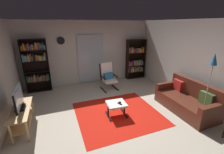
{
  "coord_description": "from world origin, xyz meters",
  "views": [
    {
      "loc": [
        -1.42,
        -3.47,
        2.47
      ],
      "look_at": [
        0.25,
        0.84,
        0.86
      ],
      "focal_mm": 24.67,
      "sensor_mm": 36.0,
      "label": 1
    }
  ],
  "objects_px": {
    "ottoman": "(116,105)",
    "tv_remote": "(120,104)",
    "floor_lamp_by_sofa": "(212,68)",
    "wall_clock": "(61,41)",
    "bookshelf_near_sofa": "(135,60)",
    "lounge_armchair": "(108,76)",
    "tv_stand": "(22,115)",
    "leather_sofa": "(187,100)",
    "television": "(19,100)",
    "bookshelf_near_tv": "(36,64)",
    "cell_phone": "(120,103)"
  },
  "relations": [
    {
      "from": "television",
      "to": "bookshelf_near_tv",
      "type": "relative_size",
      "value": 0.42
    },
    {
      "from": "tv_remote",
      "to": "bookshelf_near_sofa",
      "type": "bearing_deg",
      "value": 33.13
    },
    {
      "from": "floor_lamp_by_sofa",
      "to": "ottoman",
      "type": "bearing_deg",
      "value": 156.08
    },
    {
      "from": "lounge_armchair",
      "to": "floor_lamp_by_sofa",
      "type": "relative_size",
      "value": 0.57
    },
    {
      "from": "television",
      "to": "tv_remote",
      "type": "xyz_separation_m",
      "value": [
        2.42,
        -0.43,
        -0.38
      ]
    },
    {
      "from": "leather_sofa",
      "to": "ottoman",
      "type": "relative_size",
      "value": 3.23
    },
    {
      "from": "tv_stand",
      "to": "bookshelf_near_tv",
      "type": "xyz_separation_m",
      "value": [
        0.25,
        2.31,
        0.73
      ]
    },
    {
      "from": "bookshelf_near_sofa",
      "to": "floor_lamp_by_sofa",
      "type": "distance_m",
      "value": 3.69
    },
    {
      "from": "television",
      "to": "floor_lamp_by_sofa",
      "type": "bearing_deg",
      "value": -16.13
    },
    {
      "from": "television",
      "to": "lounge_armchair",
      "type": "bearing_deg",
      "value": 29.1
    },
    {
      "from": "leather_sofa",
      "to": "lounge_armchair",
      "type": "xyz_separation_m",
      "value": [
        -1.63,
        2.39,
        0.22
      ]
    },
    {
      "from": "bookshelf_near_tv",
      "to": "lounge_armchair",
      "type": "height_order",
      "value": "bookshelf_near_tv"
    },
    {
      "from": "leather_sofa",
      "to": "tv_stand",
      "type": "bearing_deg",
      "value": 169.22
    },
    {
      "from": "leather_sofa",
      "to": "tv_remote",
      "type": "bearing_deg",
      "value": 168.68
    },
    {
      "from": "bookshelf_near_sofa",
      "to": "ottoman",
      "type": "bearing_deg",
      "value": -127.57
    },
    {
      "from": "bookshelf_near_sofa",
      "to": "cell_phone",
      "type": "relative_size",
      "value": 12.81
    },
    {
      "from": "cell_phone",
      "to": "wall_clock",
      "type": "bearing_deg",
      "value": 134.35
    },
    {
      "from": "wall_clock",
      "to": "ottoman",
      "type": "bearing_deg",
      "value": -68.18
    },
    {
      "from": "bookshelf_near_sofa",
      "to": "lounge_armchair",
      "type": "relative_size",
      "value": 1.75
    },
    {
      "from": "tv_stand",
      "to": "ottoman",
      "type": "bearing_deg",
      "value": -8.76
    },
    {
      "from": "leather_sofa",
      "to": "cell_phone",
      "type": "distance_m",
      "value": 2.04
    },
    {
      "from": "tv_stand",
      "to": "floor_lamp_by_sofa",
      "type": "xyz_separation_m",
      "value": [
        4.51,
        -1.32,
        1.08
      ]
    },
    {
      "from": "tv_stand",
      "to": "cell_phone",
      "type": "bearing_deg",
      "value": -9.11
    },
    {
      "from": "television",
      "to": "cell_phone",
      "type": "relative_size",
      "value": 5.88
    },
    {
      "from": "ottoman",
      "to": "cell_phone",
      "type": "height_order",
      "value": "cell_phone"
    },
    {
      "from": "leather_sofa",
      "to": "tv_remote",
      "type": "distance_m",
      "value": 2.06
    },
    {
      "from": "tv_stand",
      "to": "leather_sofa",
      "type": "bearing_deg",
      "value": -10.78
    },
    {
      "from": "tv_stand",
      "to": "floor_lamp_by_sofa",
      "type": "distance_m",
      "value": 4.83
    },
    {
      "from": "cell_phone",
      "to": "floor_lamp_by_sofa",
      "type": "relative_size",
      "value": 0.08
    },
    {
      "from": "tv_remote",
      "to": "wall_clock",
      "type": "relative_size",
      "value": 0.5
    },
    {
      "from": "lounge_armchair",
      "to": "floor_lamp_by_sofa",
      "type": "distance_m",
      "value": 3.45
    },
    {
      "from": "tv_stand",
      "to": "wall_clock",
      "type": "height_order",
      "value": "wall_clock"
    },
    {
      "from": "tv_stand",
      "to": "ottoman",
      "type": "distance_m",
      "value": 2.38
    },
    {
      "from": "floor_lamp_by_sofa",
      "to": "wall_clock",
      "type": "distance_m",
      "value": 5.04
    },
    {
      "from": "bookshelf_near_tv",
      "to": "floor_lamp_by_sofa",
      "type": "bearing_deg",
      "value": -40.41
    },
    {
      "from": "tv_stand",
      "to": "wall_clock",
      "type": "distance_m",
      "value": 3.14
    },
    {
      "from": "ottoman",
      "to": "tv_remote",
      "type": "xyz_separation_m",
      "value": [
        0.06,
        -0.08,
        0.08
      ]
    },
    {
      "from": "lounge_armchair",
      "to": "television",
      "type": "bearing_deg",
      "value": -150.9
    },
    {
      "from": "ottoman",
      "to": "tv_stand",
      "type": "bearing_deg",
      "value": 171.24
    },
    {
      "from": "bookshelf_near_sofa",
      "to": "floor_lamp_by_sofa",
      "type": "relative_size",
      "value": 1.0
    },
    {
      "from": "tv_remote",
      "to": "wall_clock",
      "type": "distance_m",
      "value": 3.46
    },
    {
      "from": "television",
      "to": "bookshelf_near_tv",
      "type": "height_order",
      "value": "bookshelf_near_tv"
    },
    {
      "from": "lounge_armchair",
      "to": "floor_lamp_by_sofa",
      "type": "height_order",
      "value": "floor_lamp_by_sofa"
    },
    {
      "from": "tv_stand",
      "to": "ottoman",
      "type": "relative_size",
      "value": 2.3
    },
    {
      "from": "tv_stand",
      "to": "bookshelf_near_tv",
      "type": "height_order",
      "value": "bookshelf_near_tv"
    },
    {
      "from": "leather_sofa",
      "to": "ottoman",
      "type": "xyz_separation_m",
      "value": [
        -2.08,
        0.48,
        0.01
      ]
    },
    {
      "from": "leather_sofa",
      "to": "lounge_armchair",
      "type": "bearing_deg",
      "value": 124.42
    },
    {
      "from": "bookshelf_near_tv",
      "to": "ottoman",
      "type": "xyz_separation_m",
      "value": [
        2.1,
        -2.67,
        -0.75
      ]
    },
    {
      "from": "leather_sofa",
      "to": "wall_clock",
      "type": "distance_m",
      "value": 4.86
    },
    {
      "from": "bookshelf_near_tv",
      "to": "leather_sofa",
      "type": "distance_m",
      "value": 5.29
    }
  ]
}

